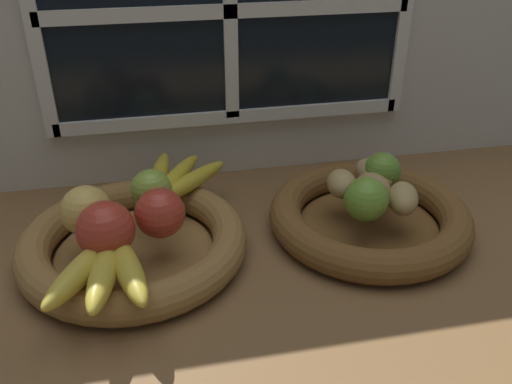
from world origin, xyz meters
The scene contains 16 objects.
ground_plane centered at (0.00, 0.00, -1.50)cm, with size 140.00×90.00×3.00cm, color brown.
back_wall centered at (0.00, 29.77, 27.88)cm, with size 140.00×4.60×55.00cm.
fruit_bowl_left centered at (-19.27, 3.48, 2.41)cm, with size 34.31×34.31×5.19cm.
fruit_bowl_right centered at (18.48, 3.48, 2.42)cm, with size 32.74×32.74×5.19cm.
apple_red_front centered at (-22.31, -2.51, 9.16)cm, with size 7.95×7.95×7.95cm, color #B73828.
apple_green_back centered at (-15.91, 8.71, 8.43)cm, with size 6.49×6.49×6.49cm, color #8CAD3D.
apple_golden_left centered at (-25.25, 3.57, 8.87)cm, with size 7.37×7.37×7.37cm, color #DBB756.
apple_red_right centered at (-14.91, 0.91, 8.82)cm, with size 7.27×7.27×7.27cm, color #B73828.
banana_bunch_front centered at (-22.46, -8.04, 6.87)cm, with size 14.63×17.51×3.37cm.
banana_bunch_back centered at (-12.27, 14.52, 6.59)cm, with size 15.63×19.36×2.81cm.
potato_small centered at (22.07, -0.10, 7.44)cm, with size 7.38×4.59×4.51cm, color tan.
potato_oblong centered at (14.45, 6.61, 7.31)cm, with size 6.60×4.73×4.25cm, color tan.
potato_large centered at (18.48, 3.48, 7.69)cm, with size 6.07×4.76×5.00cm, color #A38451.
potato_back centered at (20.72, 8.41, 7.50)cm, with size 8.06×4.90×4.64cm, color tan.
lime_near centered at (15.59, -0.86, 8.57)cm, with size 6.77×6.77×6.77cm, color #6B9E33.
lime_far centered at (21.86, 7.82, 8.29)cm, with size 6.20×6.20×6.20cm, color olive.
Camera 1 is at (-14.55, -66.14, 49.66)cm, focal length 38.01 mm.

